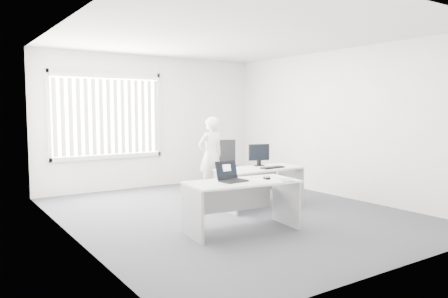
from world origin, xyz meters
TOP-DOWN VIEW (x-y plane):
  - ground at (0.00, 0.00)m, footprint 6.00×6.00m
  - wall_back at (0.00, 3.00)m, footprint 5.00×0.02m
  - wall_front at (0.00, -3.00)m, footprint 5.00×0.02m
  - wall_left at (-2.50, 0.00)m, footprint 0.02×6.00m
  - wall_right at (2.50, 0.00)m, footprint 0.02×6.00m
  - ceiling at (0.00, 0.00)m, footprint 5.00×6.00m
  - window at (-1.00, 2.96)m, footprint 2.32×0.06m
  - blinds at (-1.00, 2.90)m, footprint 2.20×0.10m
  - desk_near at (-0.49, -0.94)m, footprint 1.59×0.87m
  - desk_far at (0.66, 0.10)m, footprint 1.50×0.73m
  - office_chair at (1.19, 1.86)m, footprint 0.73×0.73m
  - person at (0.58, 1.55)m, footprint 0.58×0.39m
  - laptop at (-0.61, -0.92)m, footprint 0.37×0.33m
  - paper_sheet at (-0.18, -1.03)m, footprint 0.28×0.21m
  - mouse at (-0.11, -1.01)m, footprint 0.10×0.13m
  - booklet at (0.06, -1.24)m, footprint 0.25×0.28m
  - keyboard at (0.80, -0.06)m, footprint 0.46×0.17m
  - monitor at (0.80, 0.31)m, footprint 0.40×0.21m

SIDE VIEW (x-z plane):
  - ground at x=0.00m, z-range 0.00..0.00m
  - office_chair at x=1.19m, z-range -0.19..0.83m
  - desk_far at x=0.66m, z-range 0.15..0.82m
  - desk_near at x=-0.49m, z-range 0.15..0.85m
  - keyboard at x=0.80m, z-range 0.68..0.70m
  - paper_sheet at x=-0.18m, z-range 0.69..0.70m
  - booklet at x=0.06m, z-range 0.69..0.71m
  - mouse at x=-0.11m, z-range 0.70..0.74m
  - person at x=0.58m, z-range 0.00..1.53m
  - laptop at x=-0.61m, z-range 0.69..0.97m
  - monitor at x=0.80m, z-range 0.68..1.06m
  - wall_back at x=0.00m, z-range 0.00..2.80m
  - wall_front at x=0.00m, z-range 0.00..2.80m
  - wall_left at x=-2.50m, z-range 0.00..2.80m
  - wall_right at x=2.50m, z-range 0.00..2.80m
  - blinds at x=-1.00m, z-range 0.77..2.27m
  - window at x=-1.00m, z-range 0.67..2.43m
  - ceiling at x=0.00m, z-range 2.79..2.81m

